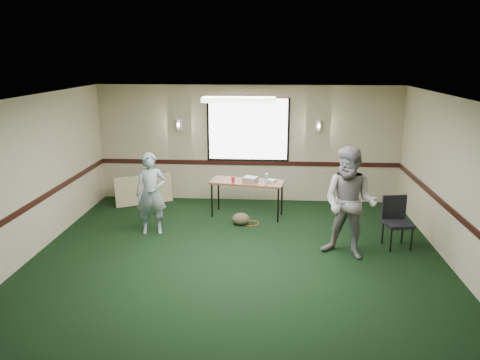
# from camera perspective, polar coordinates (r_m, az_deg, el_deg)

# --- Properties ---
(ground) EXTENTS (8.00, 8.00, 0.00)m
(ground) POSITION_cam_1_polar(r_m,az_deg,el_deg) (7.50, -0.70, -11.49)
(ground) COLOR black
(ground) RESTS_ON ground
(room_shell) EXTENTS (8.00, 8.02, 8.00)m
(room_shell) POSITION_cam_1_polar(r_m,az_deg,el_deg) (9.01, 0.36, 3.69)
(room_shell) COLOR tan
(room_shell) RESTS_ON ground
(folding_table) EXTENTS (1.63, 0.87, 0.77)m
(folding_table) POSITION_cam_1_polar(r_m,az_deg,el_deg) (9.89, 0.88, -0.44)
(folding_table) COLOR #572819
(folding_table) RESTS_ON ground
(projector) EXTENTS (0.34, 0.31, 0.09)m
(projector) POSITION_cam_1_polar(r_m,az_deg,el_deg) (9.85, 1.30, 0.11)
(projector) COLOR #92939A
(projector) RESTS_ON folding_table
(game_console) EXTENTS (0.23, 0.21, 0.05)m
(game_console) POSITION_cam_1_polar(r_m,az_deg,el_deg) (9.84, 3.80, -0.07)
(game_console) COLOR white
(game_console) RESTS_ON folding_table
(red_cup) EXTENTS (0.07, 0.07, 0.11)m
(red_cup) POSITION_cam_1_polar(r_m,az_deg,el_deg) (9.81, -0.86, 0.09)
(red_cup) COLOR red
(red_cup) RESTS_ON folding_table
(water_bottle) EXTENTS (0.06, 0.06, 0.22)m
(water_bottle) POSITION_cam_1_polar(r_m,az_deg,el_deg) (9.67, 3.24, 0.19)
(water_bottle) COLOR #85ACDA
(water_bottle) RESTS_ON folding_table
(duffel_bag) EXTENTS (0.36, 0.28, 0.25)m
(duffel_bag) POSITION_cam_1_polar(r_m,az_deg,el_deg) (9.53, 0.10, -4.76)
(duffel_bag) COLOR #463D28
(duffel_bag) RESTS_ON ground
(cable_coil) EXTENTS (0.37, 0.37, 0.02)m
(cable_coil) POSITION_cam_1_polar(r_m,az_deg,el_deg) (9.64, 1.40, -5.27)
(cable_coil) COLOR red
(cable_coil) RESTS_ON ground
(folded_table) EXTENTS (1.25, 0.80, 0.67)m
(folded_table) POSITION_cam_1_polar(r_m,az_deg,el_deg) (11.02, -11.65, -1.17)
(folded_table) COLOR tan
(folded_table) RESTS_ON ground
(conference_chair) EXTENTS (0.51, 0.53, 0.91)m
(conference_chair) POSITION_cam_1_polar(r_m,az_deg,el_deg) (8.85, 18.50, -4.36)
(conference_chair) COLOR black
(conference_chair) RESTS_ON ground
(person_left) EXTENTS (0.64, 0.48, 1.58)m
(person_left) POSITION_cam_1_polar(r_m,az_deg,el_deg) (9.07, -10.78, -1.64)
(person_left) COLOR #446C97
(person_left) RESTS_ON ground
(person_right) EXTENTS (1.15, 1.06, 1.91)m
(person_right) POSITION_cam_1_polar(r_m,az_deg,el_deg) (8.02, 13.23, -2.76)
(person_right) COLOR #6E84AB
(person_right) RESTS_ON ground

